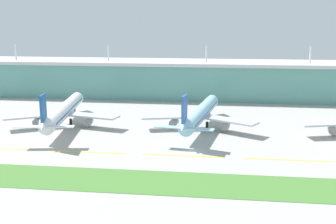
{
  "coord_description": "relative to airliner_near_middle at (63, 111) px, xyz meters",
  "views": [
    {
      "loc": [
        9.05,
        -139.84,
        44.2
      ],
      "look_at": [
        -12.79,
        31.33,
        7.0
      ],
      "focal_mm": 45.7,
      "sensor_mm": 36.0,
      "label": 1
    }
  ],
  "objects": [
    {
      "name": "ground_plane",
      "position": [
        57.16,
        -29.57,
        -6.46
      ],
      "size": [
        600.0,
        600.0,
        0.0
      ],
      "primitive_type": "plane",
      "color": "#A8A59E"
    },
    {
      "name": "terminal_building",
      "position": [
        57.16,
        75.93,
        4.33
      ],
      "size": [
        288.0,
        34.0,
        30.17
      ],
      "color": "#5B9E93",
      "rests_on": "ground"
    },
    {
      "name": "airliner_near_middle",
      "position": [
        0.0,
        0.0,
        0.0
      ],
      "size": [
        48.28,
        69.78,
        18.9
      ],
      "color": "white",
      "rests_on": "ground"
    },
    {
      "name": "airliner_center",
      "position": [
        57.63,
        2.46,
        -0.0
      ],
      "size": [
        48.29,
        65.96,
        18.9
      ],
      "color": "#9ED1EA",
      "rests_on": "ground"
    },
    {
      "name": "taxiway_stripe_mid_west",
      "position": [
        20.16,
        -34.21,
        -6.44
      ],
      "size": [
        28.0,
        0.7,
        0.04
      ],
      "primitive_type": "cube",
      "color": "yellow",
      "rests_on": "ground"
    },
    {
      "name": "taxiway_stripe_centre",
      "position": [
        54.16,
        -34.21,
        -6.44
      ],
      "size": [
        28.0,
        0.7,
        0.04
      ],
      "primitive_type": "cube",
      "color": "yellow",
      "rests_on": "ground"
    },
    {
      "name": "taxiway_stripe_mid_east",
      "position": [
        88.16,
        -34.21,
        -6.44
      ],
      "size": [
        28.0,
        0.7,
        0.04
      ],
      "primitive_type": "cube",
      "color": "yellow",
      "rests_on": "ground"
    },
    {
      "name": "grass_verge",
      "position": [
        57.16,
        -58.76,
        -6.41
      ],
      "size": [
        300.0,
        18.0,
        0.1
      ],
      "primitive_type": "cube",
      "color": "#477A33",
      "rests_on": "ground"
    }
  ]
}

